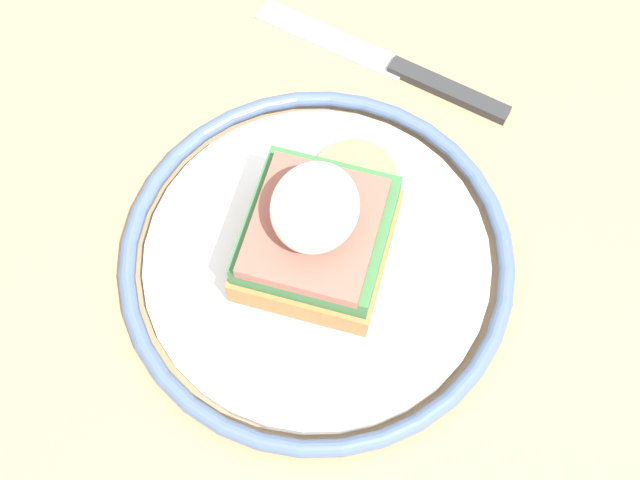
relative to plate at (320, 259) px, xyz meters
The scene contains 4 objects.
dining_table 0.13m from the plate, behind, with size 1.11×0.74×0.78m.
plate is the anchor object (origin of this frame).
sandwich 0.04m from the plate, 45.27° to the left, with size 0.12×0.08×0.08m.
knife 0.15m from the plate, ahead, with size 0.06×0.19×0.01m.
Camera 1 is at (-0.16, -0.05, 1.22)m, focal length 45.00 mm.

